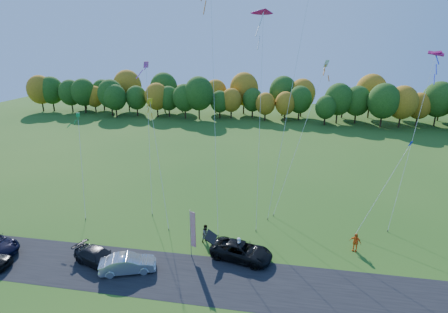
% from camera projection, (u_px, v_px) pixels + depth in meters
% --- Properties ---
extents(ground, '(160.00, 160.00, 0.00)m').
position_uv_depth(ground, '(213.00, 250.00, 31.65)').
color(ground, '#225115').
extents(asphalt_strip, '(90.00, 6.00, 0.01)m').
position_uv_depth(asphalt_strip, '(203.00, 278.00, 27.91)').
color(asphalt_strip, black).
rests_on(asphalt_strip, ground).
extents(tree_line, '(116.00, 12.00, 10.00)m').
position_uv_depth(tree_line, '(259.00, 120.00, 83.03)').
color(tree_line, '#1E4711').
rests_on(tree_line, ground).
extents(black_suv, '(5.81, 3.65, 1.50)m').
position_uv_depth(black_suv, '(241.00, 251.00, 30.24)').
color(black_suv, black).
rests_on(black_suv, ground).
extents(silver_sedan, '(4.76, 3.01, 1.48)m').
position_uv_depth(silver_sedan, '(128.00, 264.00, 28.53)').
color(silver_sedan, silver).
rests_on(silver_sedan, ground).
extents(dark_truck_a, '(5.11, 3.41, 1.38)m').
position_uv_depth(dark_truck_a, '(99.00, 257.00, 29.52)').
color(dark_truck_a, black).
rests_on(dark_truck_a, ground).
extents(person_tailgate_a, '(0.61, 0.79, 1.91)m').
position_uv_depth(person_tailgate_a, '(239.00, 247.00, 30.38)').
color(person_tailgate_a, silver).
rests_on(person_tailgate_a, ground).
extents(person_tailgate_b, '(1.05, 1.08, 1.76)m').
position_uv_depth(person_tailgate_b, '(206.00, 233.00, 32.75)').
color(person_tailgate_b, gray).
rests_on(person_tailgate_b, ground).
extents(person_east, '(1.11, 0.87, 1.76)m').
position_uv_depth(person_east, '(355.00, 242.00, 31.31)').
color(person_east, orange).
rests_on(person_east, ground).
extents(feather_flag, '(0.54, 0.28, 4.46)m').
position_uv_depth(feather_flag, '(192.00, 229.00, 29.92)').
color(feather_flag, '#999999').
rests_on(feather_flag, ground).
extents(kite_delta_blue, '(4.43, 12.11, 26.39)m').
position_uv_depth(kite_delta_blue, '(214.00, 95.00, 35.24)').
color(kite_delta_blue, '#4C3F33').
rests_on(kite_delta_blue, ground).
extents(kite_parafoil_orange, '(6.42, 11.87, 33.15)m').
position_uv_depth(kite_parafoil_orange, '(298.00, 57.00, 36.69)').
color(kite_parafoil_orange, '#4C3F33').
rests_on(kite_parafoil_orange, ground).
extents(kite_delta_red, '(2.52, 9.15, 22.33)m').
position_uv_depth(kite_delta_red, '(260.00, 102.00, 35.23)').
color(kite_delta_red, '#4C3F33').
rests_on(kite_delta_red, ground).
extents(kite_parafoil_rainbow, '(5.78, 8.10, 17.38)m').
position_uv_depth(kite_parafoil_rainbow, '(413.00, 140.00, 35.19)').
color(kite_parafoil_rainbow, '#4C3F33').
rests_on(kite_parafoil_rainbow, ground).
extents(kite_diamond_yellow, '(3.64, 5.48, 12.75)m').
position_uv_depth(kite_diamond_yellow, '(159.00, 163.00, 35.56)').
color(kite_diamond_yellow, '#4C3F33').
rests_on(kite_diamond_yellow, ground).
extents(kite_diamond_green, '(3.65, 6.52, 10.47)m').
position_uv_depth(kite_diamond_green, '(82.00, 164.00, 38.47)').
color(kite_diamond_green, '#4C3F33').
rests_on(kite_diamond_green, ground).
extents(kite_diamond_white, '(5.39, 6.18, 16.49)m').
position_uv_depth(kite_diamond_white, '(300.00, 139.00, 37.48)').
color(kite_diamond_white, '#4C3F33').
rests_on(kite_diamond_white, ground).
extents(kite_diamond_pink, '(3.17, 8.01, 16.14)m').
position_uv_depth(kite_diamond_pink, '(149.00, 137.00, 39.13)').
color(kite_diamond_pink, '#4C3F33').
rests_on(kite_diamond_pink, ground).
extents(kite_diamond_blue_low, '(5.51, 4.70, 8.94)m').
position_uv_depth(kite_diamond_blue_low, '(383.00, 189.00, 34.06)').
color(kite_diamond_blue_low, '#4C3F33').
rests_on(kite_diamond_blue_low, ground).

